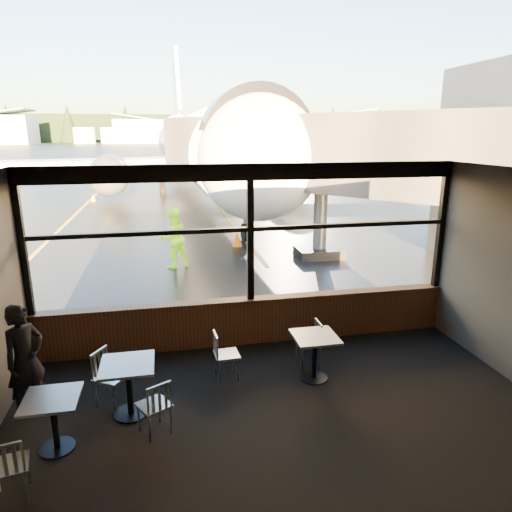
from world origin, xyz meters
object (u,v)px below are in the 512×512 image
object	(u,v)px
jet_bridge	(330,186)
chair_mid_s	(154,406)
cafe_table_mid	(129,389)
passenger	(25,360)
ground_crew	(174,238)
cafe_table_near	(314,357)
chair_near_e	(308,344)
chair_mid_w	(111,378)
chair_left_s	(9,466)
cone_nose	(237,239)
cone_wing	(93,198)
chair_near_w	(227,355)
airliner	(199,101)
cafe_table_left	(54,424)

from	to	relation	value
jet_bridge	chair_mid_s	size ratio (longest dim) A/B	13.38
jet_bridge	cafe_table_mid	xyz separation A→B (m)	(-5.79, -7.51, -2.01)
passenger	ground_crew	size ratio (longest dim) A/B	0.92
cafe_table_near	cafe_table_mid	bearing A→B (deg)	-171.63
cafe_table_near	chair_near_e	bearing A→B (deg)	84.37
jet_bridge	passenger	distance (m)	10.28
chair_mid_w	ground_crew	distance (m)	7.43
chair_left_s	cone_nose	size ratio (longest dim) A/B	1.61
chair_mid_s	cone_wing	world-z (taller)	chair_mid_s
chair_left_s	cone_nose	world-z (taller)	chair_left_s
chair_mid_s	cone_wing	size ratio (longest dim) A/B	1.87
chair_near_w	jet_bridge	bearing A→B (deg)	144.24
cafe_table_mid	passenger	bearing A→B (deg)	164.84
cafe_table_near	cone_wing	bearing A→B (deg)	106.17
airliner	cone_wing	xyz separation A→B (m)	(-6.67, -0.73, -5.69)
passenger	jet_bridge	bearing A→B (deg)	-5.19
cafe_table_mid	passenger	distance (m)	1.57
chair_near_w	chair_mid_s	xyz separation A→B (m)	(-1.18, -1.26, -0.01)
chair_near_e	chair_mid_w	bearing A→B (deg)	98.48
chair_left_s	ground_crew	distance (m)	9.31
cafe_table_mid	cone_nose	world-z (taller)	cafe_table_mid
chair_left_s	cone_wing	bearing A→B (deg)	83.89
chair_near_e	cone_nose	world-z (taller)	chair_near_e
chair_mid_w	cone_nose	world-z (taller)	chair_mid_w
cafe_table_left	cone_wing	world-z (taller)	cafe_table_left
chair_near_e	chair_left_s	world-z (taller)	chair_left_s
cone_nose	cafe_table_near	bearing A→B (deg)	-91.38
cafe_table_near	cafe_table_left	xyz separation A→B (m)	(-3.88, -1.03, -0.01)
cafe_table_near	cafe_table_left	size ratio (longest dim) A/B	1.04
jet_bridge	cafe_table_mid	bearing A→B (deg)	-127.63
cafe_table_near	cafe_table_mid	xyz separation A→B (m)	(-2.98, -0.44, 0.02)
jet_bridge	ground_crew	bearing A→B (deg)	177.95
airliner	passenger	bearing A→B (deg)	-103.60
cafe_table_near	chair_mid_w	distance (m)	3.26
passenger	airliner	bearing A→B (deg)	29.20
cafe_table_left	ground_crew	size ratio (longest dim) A/B	0.42
cafe_table_mid	chair_near_e	size ratio (longest dim) A/B	1.01
chair_left_s	chair_near_w	bearing A→B (deg)	26.24
airliner	cone_nose	distance (m)	14.82
chair_mid_w	chair_left_s	xyz separation A→B (m)	(-0.93, -1.73, -0.02)
chair_mid_w	cafe_table_left	bearing A→B (deg)	-2.64
cafe_table_mid	cone_nose	size ratio (longest dim) A/B	1.60
cafe_table_left	chair_near_w	bearing A→B (deg)	28.93
airliner	cafe_table_left	distance (m)	25.18
airliner	chair_left_s	world-z (taller)	airliner
chair_near_e	chair_mid_w	world-z (taller)	chair_mid_w
chair_near_w	cafe_table_near	bearing A→B (deg)	73.73
chair_left_s	cafe_table_mid	bearing A→B (deg)	36.94
chair_near_e	cone_wing	world-z (taller)	chair_near_e
jet_bridge	cafe_table_left	distance (m)	10.70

